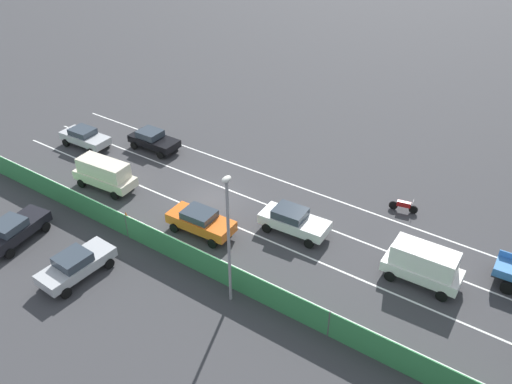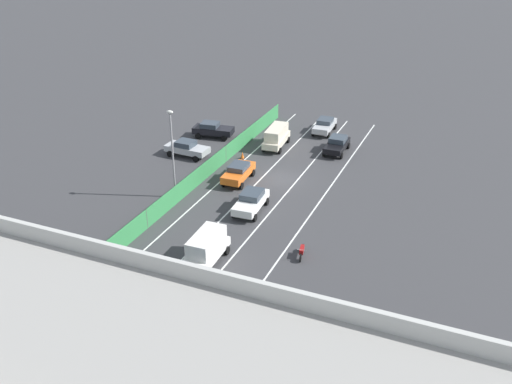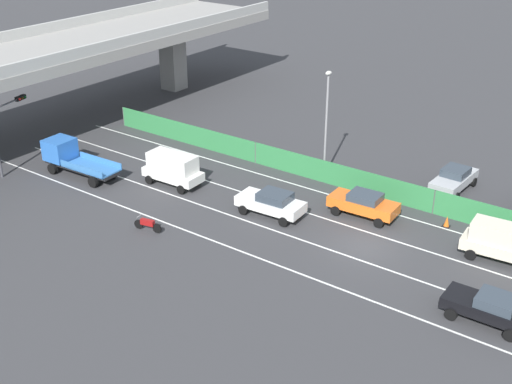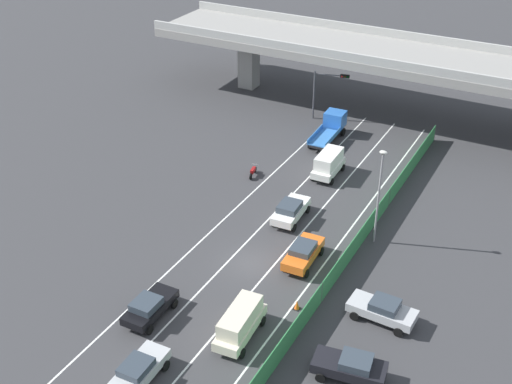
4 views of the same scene
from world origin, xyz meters
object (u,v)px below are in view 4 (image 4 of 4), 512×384
object	(u,v)px
car_sedan_black	(149,306)
car_sedan_silver	(138,371)
car_taxi_orange	(303,253)
car_hatchback_white	(291,210)
street_lamp	(379,189)
traffic_cone	(297,305)
parked_sedan_dark	(351,366)
car_van_cream	(240,322)
flatbed_truck_blue	(331,126)
car_van_white	(329,163)
motorcycle	(253,171)
traffic_light	(326,86)
parked_wagon_silver	(383,310)

from	to	relation	value
car_sedan_black	car_sedan_silver	xyz separation A→B (m)	(2.85, -4.97, 0.00)
car_sedan_black	car_sedan_silver	size ratio (longest dim) A/B	0.97
car_taxi_orange	car_hatchback_white	world-z (taller)	car_hatchback_white
street_lamp	traffic_cone	distance (m)	11.18
parked_sedan_dark	traffic_cone	bearing A→B (deg)	142.86
car_van_cream	flatbed_truck_blue	size ratio (longest dim) A/B	0.77
car_taxi_orange	traffic_cone	bearing A→B (deg)	-69.58
car_hatchback_white	street_lamp	distance (m)	8.09
car_hatchback_white	car_sedan_silver	bearing A→B (deg)	-90.57
car_van_white	traffic_cone	bearing A→B (deg)	-73.39
motorcycle	traffic_light	bearing A→B (deg)	86.72
car_van_white	car_hatchback_white	size ratio (longest dim) A/B	0.97
car_sedan_silver	parked_wagon_silver	distance (m)	16.18
car_sedan_silver	parked_sedan_dark	distance (m)	12.52
motorcycle	traffic_cone	world-z (taller)	motorcycle
motorcycle	street_lamp	world-z (taller)	street_lamp
car_van_cream	car_sedan_black	bearing A→B (deg)	-169.09
car_van_cream	parked_sedan_dark	xyz separation A→B (m)	(7.47, 0.05, -0.33)
car_van_white	street_lamp	world-z (taller)	street_lamp
motorcycle	traffic_cone	bearing A→B (deg)	-52.29
car_sedan_black	flatbed_truck_blue	xyz separation A→B (m)	(-0.03, 31.10, 0.37)
car_taxi_orange	car_van_white	size ratio (longest dim) A/B	1.03
car_sedan_black	car_taxi_orange	bearing A→B (deg)	57.97
motorcycle	car_sedan_silver	bearing A→B (deg)	-76.52
car_van_cream	parked_wagon_silver	size ratio (longest dim) A/B	1.07
car_taxi_orange	motorcycle	world-z (taller)	car_taxi_orange
street_lamp	motorcycle	bearing A→B (deg)	160.48
motorcycle	parked_wagon_silver	xyz separation A→B (m)	(16.88, -13.16, 0.43)
car_sedan_black	car_van_cream	world-z (taller)	car_van_cream
car_sedan_black	parked_wagon_silver	size ratio (longest dim) A/B	0.94
car_van_white	motorcycle	xyz separation A→B (m)	(-6.03, -3.37, -0.84)
motorcycle	street_lamp	bearing A→B (deg)	-19.52
car_taxi_orange	traffic_cone	size ratio (longest dim) A/B	6.35
car_van_white	parked_wagon_silver	bearing A→B (deg)	-56.72
parked_sedan_dark	traffic_light	distance (m)	37.40
parked_wagon_silver	traffic_light	bearing A→B (deg)	119.92
flatbed_truck_blue	traffic_cone	world-z (taller)	flatbed_truck_blue
flatbed_truck_blue	parked_wagon_silver	distance (m)	27.71
car_taxi_orange	car_sedan_silver	size ratio (longest dim) A/B	1.03
street_lamp	car_van_cream	bearing A→B (deg)	-105.40
parked_sedan_dark	traffic_light	xyz separation A→B (m)	(-16.06, 33.65, 2.93)
car_van_cream	flatbed_truck_blue	world-z (taller)	flatbed_truck_blue
car_taxi_orange	car_sedan_silver	bearing A→B (deg)	-103.24
car_van_white	parked_sedan_dark	xyz separation A→B (m)	(10.87, -22.31, -0.38)
street_lamp	parked_sedan_dark	bearing A→B (deg)	-75.99
car_hatchback_white	traffic_cone	size ratio (longest dim) A/B	6.40
car_sedan_black	flatbed_truck_blue	bearing A→B (deg)	90.06
car_hatchback_white	car_sedan_silver	size ratio (longest dim) A/B	1.03
car_hatchback_white	street_lamp	xyz separation A→B (m)	(7.12, 0.29, 3.84)
car_sedan_silver	motorcycle	size ratio (longest dim) A/B	2.29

